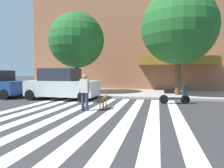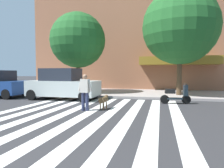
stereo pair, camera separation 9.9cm
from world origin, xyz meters
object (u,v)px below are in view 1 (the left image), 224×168
at_px(parked_car_behind_first, 62,85).
at_px(pedestrian_dog_walker, 85,90).
at_px(parked_scooter, 175,95).
at_px(dog_on_leash, 104,100).
at_px(street_tree_middle, 179,27).
at_px(street_tree_nearest, 77,40).

relative_size(parked_car_behind_first, pedestrian_dog_walker, 2.74).
xyz_separation_m(parked_scooter, dog_on_leash, (-3.37, -2.48, -0.04)).
xyz_separation_m(parked_car_behind_first, street_tree_middle, (7.31, 3.04, 3.92)).
distance_m(parked_scooter, dog_on_leash, 4.19).
xyz_separation_m(street_tree_middle, pedestrian_dog_walker, (-4.53, -6.32, -3.93)).
distance_m(street_tree_nearest, dog_on_leash, 7.92).
xyz_separation_m(street_tree_middle, dog_on_leash, (-3.82, -5.75, -4.41)).
xyz_separation_m(parked_car_behind_first, pedestrian_dog_walker, (2.79, -3.28, -0.01)).
relative_size(parked_scooter, street_tree_middle, 0.22).
bearing_deg(parked_car_behind_first, pedestrian_dog_walker, -49.66).
bearing_deg(parked_car_behind_first, dog_on_leash, -37.81).
relative_size(parked_scooter, street_tree_nearest, 0.26).
bearing_deg(pedestrian_dog_walker, dog_on_leash, 38.72).
bearing_deg(parked_scooter, pedestrian_dog_walker, -143.20).
xyz_separation_m(pedestrian_dog_walker, dog_on_leash, (0.71, 0.57, -0.48)).
xyz_separation_m(street_tree_nearest, pedestrian_dog_walker, (3.09, -6.40, -3.31)).
relative_size(street_tree_middle, dog_on_leash, 7.58).
relative_size(street_tree_nearest, pedestrian_dog_walker, 3.81).
bearing_deg(street_tree_middle, parked_scooter, -97.78).
bearing_deg(dog_on_leash, parked_car_behind_first, 142.19).
xyz_separation_m(street_tree_nearest, street_tree_middle, (7.61, -0.07, 0.62)).
distance_m(street_tree_middle, dog_on_leash, 8.19).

